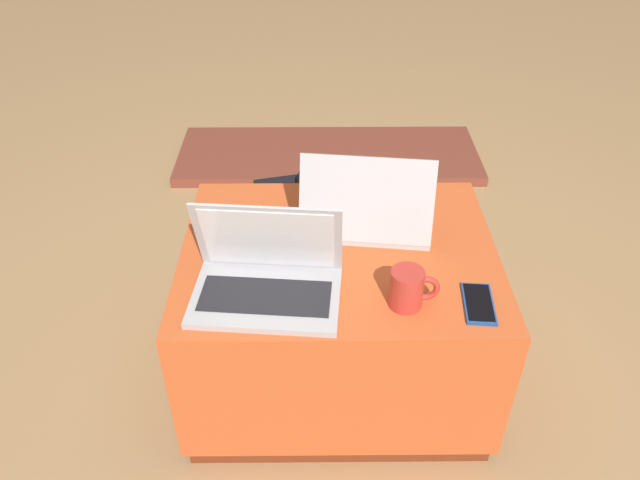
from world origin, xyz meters
name	(u,v)px	position (x,y,z in m)	size (l,w,h in m)	color
ground_plane	(336,371)	(0.00, 0.00, 0.00)	(14.00, 14.00, 0.00)	tan
ottoman	(337,315)	(0.00, 0.00, 0.24)	(0.82, 0.66, 0.47)	maroon
laptop_near	(267,277)	(-0.18, -0.17, 0.52)	(0.36, 0.26, 0.23)	#B7B7BC
laptop_far	(366,213)	(0.08, 0.10, 0.52)	(0.37, 0.27, 0.23)	silver
cell_phone	(479,304)	(0.32, -0.22, 0.48)	(0.08, 0.14, 0.01)	#1E4C9E
backpack	(312,236)	(-0.07, 0.43, 0.20)	(0.38, 0.27, 0.49)	black
coffee_mug	(408,288)	(0.15, -0.21, 0.52)	(0.12, 0.08, 0.10)	red
fireplace_hearth	(328,155)	(0.00, 1.31, 0.02)	(1.40, 0.50, 0.04)	brown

